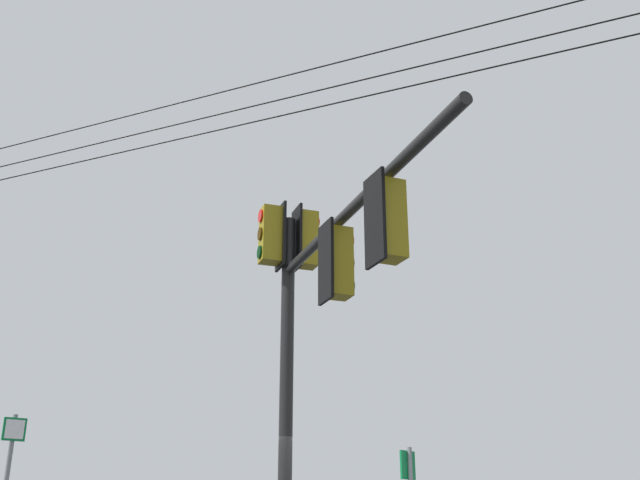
# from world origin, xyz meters

# --- Properties ---
(signal_mast_assembly) EXTENTS (2.75, 5.17, 6.05)m
(signal_mast_assembly) POSITION_xyz_m (0.45, 0.32, 4.33)
(signal_mast_assembly) COLOR black
(signal_mast_assembly) RESTS_ON ground
(overhead_wire_span) EXTENTS (18.42, 7.58, 1.53)m
(overhead_wire_span) POSITION_xyz_m (0.08, -0.39, 8.07)
(overhead_wire_span) COLOR black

